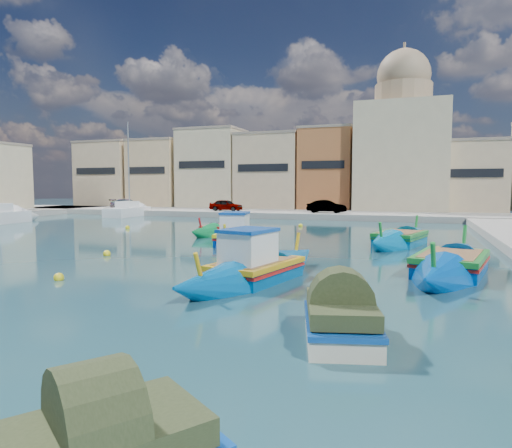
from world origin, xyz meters
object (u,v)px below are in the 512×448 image
at_px(luzzu_cyan_mid, 400,240).
at_px(tender_near, 340,321).
at_px(luzzu_green, 222,231).
at_px(luzzu_blue_cabin, 236,238).
at_px(luzzu_turquoise_cabin, 256,271).
at_px(luzzu_blue_south, 451,266).
at_px(yacht_midnorth, 11,217).
at_px(yacht_north, 137,212).
at_px(church_block, 402,142).

xyz_separation_m(luzzu_cyan_mid, tender_near, (-0.66, -17.35, 0.14)).
bearing_deg(luzzu_green, luzzu_blue_cabin, -58.23).
relative_size(luzzu_turquoise_cabin, tender_near, 3.02).
relative_size(luzzu_blue_cabin, tender_near, 2.73).
xyz_separation_m(luzzu_blue_south, yacht_midnorth, (-36.76, 13.47, 0.18)).
bearing_deg(luzzu_green, yacht_north, 138.45).
height_order(church_block, yacht_midnorth, church_block).
distance_m(luzzu_blue_south, yacht_north, 40.71).
xyz_separation_m(church_block, luzzu_blue_cabin, (-7.90, -31.99, -8.05)).
bearing_deg(luzzu_green, church_block, 68.01).
xyz_separation_m(church_block, luzzu_cyan_mid, (0.98, -29.01, -8.13)).
bearing_deg(luzzu_blue_cabin, tender_near, -60.24).
bearing_deg(yacht_north, luzzu_blue_south, -39.31).
xyz_separation_m(luzzu_blue_cabin, luzzu_blue_south, (11.01, -5.42, -0.06)).
xyz_separation_m(tender_near, yacht_midnorth, (-33.97, 22.43, 0.05)).
bearing_deg(luzzu_blue_south, yacht_north, 140.69).
bearing_deg(luzzu_blue_cabin, yacht_north, 135.16).
bearing_deg(luzzu_blue_south, luzzu_turquoise_cabin, -151.31).
bearing_deg(luzzu_cyan_mid, tender_near, -92.17).
height_order(luzzu_blue_cabin, yacht_midnorth, yacht_midnorth).
height_order(luzzu_turquoise_cabin, luzzu_green, luzzu_turquoise_cabin).
xyz_separation_m(luzzu_blue_cabin, yacht_midnorth, (-25.75, 8.06, 0.12)).
bearing_deg(luzzu_turquoise_cabin, church_block, 85.08).
relative_size(luzzu_blue_cabin, luzzu_blue_south, 0.83).
bearing_deg(luzzu_turquoise_cabin, yacht_north, 130.19).
distance_m(luzzu_turquoise_cabin, luzzu_cyan_mid, 12.85).
height_order(luzzu_turquoise_cabin, luzzu_blue_cabin, luzzu_blue_cabin).
relative_size(church_block, tender_near, 6.20).
height_order(luzzu_blue_cabin, tender_near, luzzu_blue_cabin).
height_order(church_block, luzzu_turquoise_cabin, church_block).
xyz_separation_m(luzzu_green, yacht_north, (-17.45, 15.47, 0.20)).
relative_size(tender_near, yacht_north, 0.27).
height_order(church_block, yacht_north, church_block).
height_order(luzzu_turquoise_cabin, yacht_midnorth, yacht_midnorth).
bearing_deg(tender_near, luzzu_blue_south, 72.69).
xyz_separation_m(luzzu_turquoise_cabin, yacht_midnorth, (-30.12, 17.11, 0.12)).
distance_m(luzzu_turquoise_cabin, tender_near, 6.57).
height_order(luzzu_blue_south, yacht_midnorth, yacht_midnorth).
bearing_deg(luzzu_blue_south, luzzu_cyan_mid, 104.27).
bearing_deg(tender_near, luzzu_cyan_mid, 87.83).
distance_m(church_block, luzzu_green, 30.33).
height_order(church_block, luzzu_blue_south, church_block).
relative_size(luzzu_blue_south, yacht_north, 0.90).
bearing_deg(luzzu_green, yacht_midnorth, 172.11).
distance_m(church_block, luzzu_blue_south, 38.40).
distance_m(tender_near, yacht_north, 45.08).
height_order(luzzu_cyan_mid, luzzu_green, luzzu_cyan_mid).
distance_m(luzzu_blue_cabin, luzzu_cyan_mid, 9.36).
xyz_separation_m(luzzu_blue_south, yacht_north, (-31.50, 25.79, 0.14)).
relative_size(luzzu_blue_cabin, yacht_north, 0.75).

